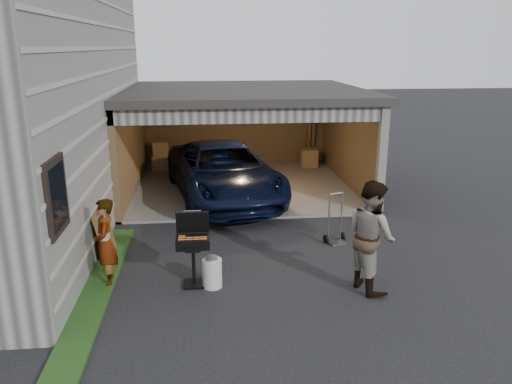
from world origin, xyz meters
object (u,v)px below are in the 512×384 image
plywood_panel (105,234)px  bbq_grill (193,244)px  woman (105,243)px  propane_tank (212,273)px  hand_truck (336,233)px  minivan (224,174)px  man (371,236)px

plywood_panel → bbq_grill: bearing=-36.8°
woman → bbq_grill: (1.50, -0.12, -0.03)m
propane_tank → hand_truck: bearing=33.5°
minivan → hand_truck: size_ratio=4.81×
bbq_grill → woman: bearing=175.5°
woman → hand_truck: 4.76m
bbq_grill → plywood_panel: bbq_grill is taller
man → plywood_panel: bearing=54.3°
woman → bbq_grill: size_ratio=1.23×
propane_tank → plywood_panel: bearing=145.2°
man → woman: bearing=67.4°
man → bbq_grill: (-3.01, 0.43, -0.20)m
minivan → woman: bearing=-125.0°
man → plywood_panel: size_ratio=1.85×
woman → plywood_panel: bearing=-176.0°
minivan → plywood_panel: size_ratio=5.15×
plywood_panel → propane_tank: bearing=-34.8°
woman → plywood_panel: woman is taller
propane_tank → plywood_panel: 2.51m
man → bbq_grill: bearing=66.2°
minivan → woman: 5.34m
woman → propane_tank: 1.91m
minivan → propane_tank: bearing=-104.9°
man → bbq_grill: man is taller
man → propane_tank: bearing=67.9°
bbq_grill → propane_tank: (0.32, -0.12, -0.51)m
woman → man: man is taller
man → minivan: bearing=7.2°
plywood_panel → hand_truck: bearing=4.1°
minivan → hand_truck: minivan is taller
woman → plywood_panel: 1.24m
minivan → propane_tank: size_ratio=10.44×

